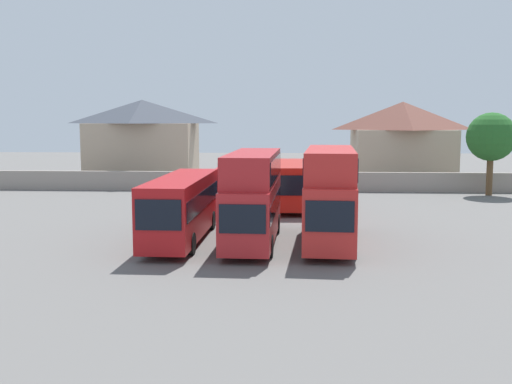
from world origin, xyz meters
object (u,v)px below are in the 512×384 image
bus_4 (238,182)px  house_terrace_centre (402,142)px  house_terrace_left (143,141)px  tree_left_of_lot (491,137)px  bus_5 (294,182)px  bus_2 (253,193)px  bus_3 (330,191)px  bus_1 (182,204)px

bus_4 → house_terrace_centre: bearing=137.9°
house_terrace_left → house_terrace_centre: size_ratio=1.10×
bus_4 → tree_left_of_lot: 23.16m
bus_5 → bus_2: bearing=-11.4°
bus_3 → bus_5: size_ratio=1.00×
bus_3 → house_terrace_left: 35.49m
bus_5 → house_terrace_left: (-15.72, 17.56, 2.48)m
bus_3 → tree_left_of_lot: size_ratio=1.42×
house_terrace_centre → tree_left_of_lot: (5.84, -9.69, 0.76)m
bus_1 → bus_2: 4.03m
house_terrace_left → tree_left_of_lot: (32.87, -9.25, 0.66)m
bus_1 → bus_2: (3.92, -0.56, 0.75)m
bus_2 → bus_3: (4.07, 0.10, 0.11)m
house_terrace_centre → tree_left_of_lot: 11.34m
bus_3 → house_terrace_left: house_terrace_left is taller
bus_5 → house_terrace_left: house_terrace_left is taller
house_terrace_centre → tree_left_of_lot: size_ratio=1.43×
bus_2 → bus_5: bus_2 is taller
bus_4 → house_terrace_left: size_ratio=0.92×
bus_2 → tree_left_of_lot: 29.22m
bus_2 → tree_left_of_lot: tree_left_of_lot is taller
house_terrace_centre → bus_3: bearing=-107.0°
bus_3 → bus_5: bearing=-168.4°
bus_3 → bus_2: bearing=-84.6°
bus_1 → house_terrace_left: size_ratio=1.00×
bus_4 → tree_left_of_lot: tree_left_of_lot is taller
bus_5 → house_terrace_left: 23.70m
bus_2 → house_terrace_centre: 34.24m
house_terrace_left → tree_left_of_lot: size_ratio=1.57×
bus_2 → house_terrace_left: house_terrace_left is taller
bus_4 → bus_2: bearing=6.6°
bus_5 → house_terrace_centre: house_terrace_centre is taller
bus_3 → bus_5: bus_3 is taller
house_terrace_left → bus_3: bearing=-60.4°
bus_4 → bus_1: bearing=-10.5°
house_terrace_left → tree_left_of_lot: bearing=-15.7°
bus_2 → bus_5: 13.60m
house_terrace_centre → tree_left_of_lot: bearing=-58.9°
house_terrace_left → house_terrace_centre: bearing=0.9°
bus_1 → tree_left_of_lot: 31.65m
bus_1 → bus_4: (2.02, 12.72, -0.10)m
tree_left_of_lot → bus_3: bearing=-125.5°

